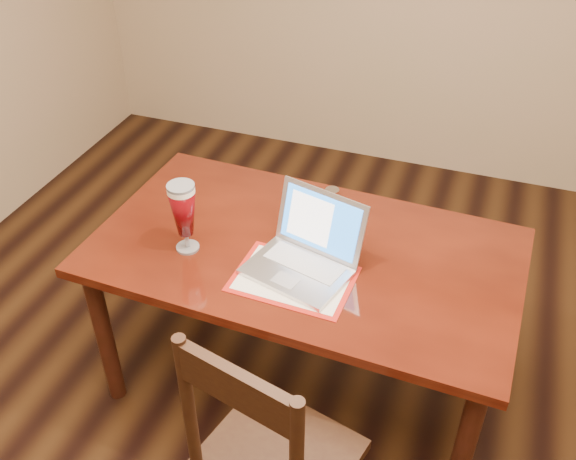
% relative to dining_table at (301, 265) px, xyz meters
% --- Properties ---
extents(room_shell, '(4.51, 5.01, 2.71)m').
position_rel_dining_table_xyz_m(room_shell, '(0.15, -0.43, 1.08)').
color(room_shell, tan).
rests_on(room_shell, ground).
extents(dining_table, '(1.66, 0.98, 1.05)m').
position_rel_dining_table_xyz_m(dining_table, '(0.00, 0.00, 0.00)').
color(dining_table, '#50170A').
rests_on(dining_table, ground).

